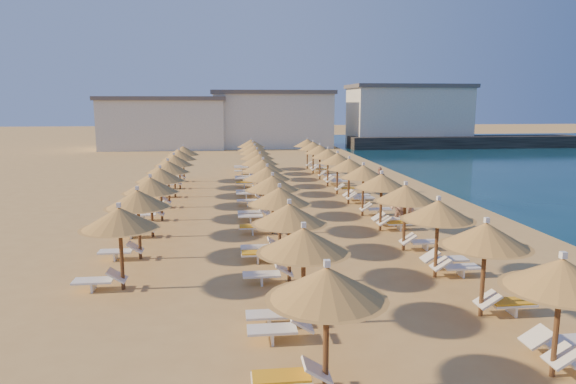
{
  "coord_description": "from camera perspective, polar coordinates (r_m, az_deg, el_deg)",
  "views": [
    {
      "loc": [
        -3.92,
        -21.45,
        5.79
      ],
      "look_at": [
        -1.03,
        4.0,
        1.3
      ],
      "focal_mm": 32.0,
      "sensor_mm": 36.0,
      "label": 1
    }
  ],
  "objects": [
    {
      "name": "hotel_blocks",
      "position": [
        67.57,
        0.47,
        8.17
      ],
      "size": [
        47.44,
        9.45,
        8.1
      ],
      "color": "white",
      "rests_on": "ground"
    },
    {
      "name": "beachgoer_a",
      "position": [
        25.34,
        13.52,
        -1.66
      ],
      "size": [
        0.47,
        0.64,
        1.63
      ],
      "primitive_type": "imported",
      "rotation": [
        0.0,
        0.0,
        -1.43
      ],
      "color": "tan",
      "rests_on": "ground"
    },
    {
      "name": "ground",
      "position": [
        22.57,
        3.77,
        -4.95
      ],
      "size": [
        220.0,
        220.0,
        0.0
      ],
      "primitive_type": "plane",
      "color": "tan",
      "rests_on": "ground"
    },
    {
      "name": "parasol_row_west",
      "position": [
        27.26,
        -2.57,
        2.46
      ],
      "size": [
        2.46,
        37.53,
        2.77
      ],
      "color": "brown",
      "rests_on": "ground"
    },
    {
      "name": "jetty",
      "position": [
        70.22,
        19.02,
        5.28
      ],
      "size": [
        30.01,
        4.09,
        1.5
      ],
      "primitive_type": "cube",
      "rotation": [
        0.0,
        0.0,
        -0.0
      ],
      "color": "black",
      "rests_on": "ground"
    },
    {
      "name": "beachgoer_c",
      "position": [
        33.75,
        10.11,
        1.35
      ],
      "size": [
        1.07,
        0.74,
        1.68
      ],
      "primitive_type": "imported",
      "rotation": [
        0.0,
        0.0,
        -0.38
      ],
      "color": "tan",
      "rests_on": "ground"
    },
    {
      "name": "loungers",
      "position": [
        27.46,
        -0.59,
        -1.5
      ],
      "size": [
        13.18,
        35.66,
        0.66
      ],
      "color": "white",
      "rests_on": "ground"
    },
    {
      "name": "parasol_row_east",
      "position": [
        28.03,
        7.55,
        2.59
      ],
      "size": [
        2.46,
        37.53,
        2.77
      ],
      "color": "brown",
      "rests_on": "ground"
    },
    {
      "name": "beachgoer_b",
      "position": [
        24.86,
        12.2,
        -1.53
      ],
      "size": [
        1.07,
        1.15,
        1.89
      ],
      "primitive_type": "imported",
      "rotation": [
        0.0,
        0.0,
        -1.07
      ],
      "color": "tan",
      "rests_on": "ground"
    },
    {
      "name": "parasol_row_inland",
      "position": [
        27.41,
        -13.57,
        2.23
      ],
      "size": [
        2.46,
        24.78,
        2.77
      ],
      "color": "brown",
      "rests_on": "ground"
    }
  ]
}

